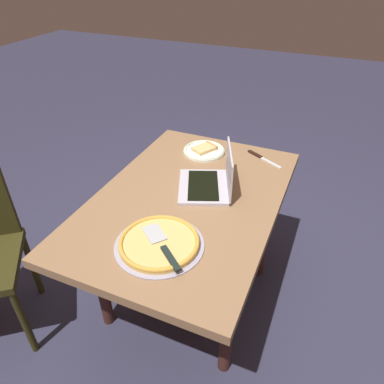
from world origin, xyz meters
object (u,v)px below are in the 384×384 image
object	(u,v)px
laptop	(211,181)
table_knife	(261,157)
dining_table	(188,210)
pizza_plate	(204,150)
pizza_tray	(159,243)

from	to	relation	value
laptop	table_knife	size ratio (longest dim) A/B	1.68
dining_table	pizza_plate	xyz separation A→B (m)	(0.45, 0.09, 0.09)
laptop	pizza_plate	bearing A→B (deg)	26.39
dining_table	table_knife	world-z (taller)	table_knife
pizza_tray	table_knife	distance (m)	0.89
pizza_tray	dining_table	bearing A→B (deg)	5.06
laptop	pizza_tray	size ratio (longest dim) A/B	1.02
dining_table	pizza_tray	bearing A→B (deg)	-174.94
table_knife	dining_table	bearing A→B (deg)	155.80
dining_table	laptop	distance (m)	0.18
pizza_plate	pizza_tray	bearing A→B (deg)	-171.28
laptop	table_knife	bearing A→B (deg)	-21.08
dining_table	laptop	world-z (taller)	laptop
pizza_tray	pizza_plate	bearing A→B (deg)	8.72
dining_table	table_knife	bearing A→B (deg)	-24.20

